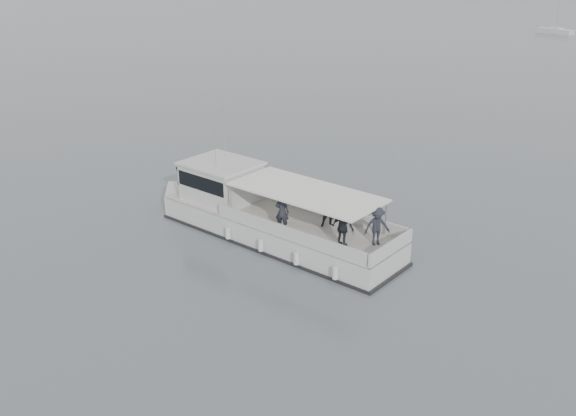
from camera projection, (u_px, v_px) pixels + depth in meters
The scene contains 2 objects.
ground at pixel (209, 265), 25.84m from camera, with size 1400.00×1400.00×0.00m, color #525B61.
tour_boat at pixel (259, 214), 28.42m from camera, with size 13.09×4.77×5.44m.
Camera 1 is at (14.71, -18.00, 11.94)m, focal length 40.00 mm.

